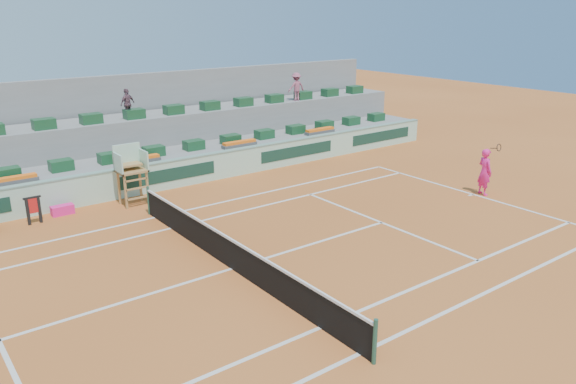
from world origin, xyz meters
TOP-DOWN VIEW (x-y plane):
  - ground at (0.00, 0.00)m, footprint 90.00×90.00m
  - seating_tier_lower at (0.00, 10.70)m, footprint 36.00×4.00m
  - seating_tier_upper at (0.00, 12.30)m, footprint 36.00×2.40m
  - stadium_back_wall at (0.00, 13.90)m, footprint 36.00×0.40m
  - player_bag at (-2.64, 7.90)m, footprint 0.82×0.36m
  - spectator_mid at (1.77, 11.81)m, footprint 0.89×0.63m
  - spectator_right at (11.36, 11.51)m, footprint 1.03×0.64m
  - court_lines at (0.00, 0.00)m, footprint 23.89×11.09m
  - tennis_net at (0.00, 0.00)m, footprint 0.10×11.97m
  - advertising_hoarding at (0.02, 8.50)m, footprint 36.00×0.34m
  - umpire_chair at (0.00, 7.50)m, footprint 1.10×0.90m
  - seat_row_lower at (0.00, 9.80)m, footprint 32.90×0.60m
  - seat_row_upper at (0.00, 11.70)m, footprint 32.90×0.60m
  - flower_planters at (-1.50, 9.00)m, footprint 26.80×0.36m
  - towel_rack at (-3.73, 7.51)m, footprint 0.61×0.10m
  - tennis_player at (12.23, -0.21)m, footprint 0.65×0.97m

SIDE VIEW (x-z plane):
  - ground at x=0.00m, z-range 0.00..0.00m
  - court_lines at x=0.00m, z-range 0.00..0.01m
  - player_bag at x=-2.64m, z-range 0.00..0.36m
  - tennis_net at x=0.00m, z-range -0.02..1.08m
  - seating_tier_lower at x=0.00m, z-range 0.00..1.20m
  - towel_rack at x=-3.73m, z-range 0.09..1.12m
  - advertising_hoarding at x=0.02m, z-range 0.00..1.26m
  - tennis_player at x=12.23m, z-range -0.15..2.13m
  - seating_tier_upper at x=0.00m, z-range 0.00..2.60m
  - flower_planters at x=-1.50m, z-range 1.19..1.47m
  - seat_row_lower at x=0.00m, z-range 1.20..1.64m
  - umpire_chair at x=0.00m, z-range 0.34..2.74m
  - stadium_back_wall at x=0.00m, z-range 0.00..4.40m
  - seat_row_upper at x=0.00m, z-range 2.60..3.04m
  - spectator_mid at x=1.77m, z-range 2.60..4.00m
  - spectator_right at x=11.36m, z-range 2.60..4.14m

